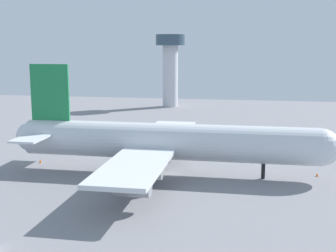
{
  "coord_description": "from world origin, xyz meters",
  "views": [
    {
      "loc": [
        14.55,
        -80.28,
        23.49
      ],
      "look_at": [
        0.0,
        0.0,
        9.03
      ],
      "focal_mm": 48.75,
      "sensor_mm": 36.0,
      "label": 1
    }
  ],
  "objects_px": {
    "cargo_airplane": "(168,142)",
    "safety_cone_tail": "(40,161)",
    "safety_cone_nose": "(317,175)",
    "control_tower": "(170,62)",
    "fuel_truck": "(98,131)"
  },
  "relations": [
    {
      "from": "cargo_airplane",
      "to": "safety_cone_tail",
      "type": "xyz_separation_m",
      "value": [
        -26.9,
        3.4,
        -5.69
      ]
    },
    {
      "from": "safety_cone_nose",
      "to": "control_tower",
      "type": "xyz_separation_m",
      "value": [
        -43.01,
        90.04,
        16.74
      ]
    },
    {
      "from": "safety_cone_tail",
      "to": "control_tower",
      "type": "height_order",
      "value": "control_tower"
    },
    {
      "from": "safety_cone_tail",
      "to": "control_tower",
      "type": "relative_size",
      "value": 0.03
    },
    {
      "from": "fuel_truck",
      "to": "safety_cone_tail",
      "type": "distance_m",
      "value": 29.47
    },
    {
      "from": "fuel_truck",
      "to": "safety_cone_nose",
      "type": "height_order",
      "value": "fuel_truck"
    },
    {
      "from": "fuel_truck",
      "to": "control_tower",
      "type": "relative_size",
      "value": 0.17
    },
    {
      "from": "fuel_truck",
      "to": "safety_cone_nose",
      "type": "distance_m",
      "value": 59.53
    },
    {
      "from": "cargo_airplane",
      "to": "safety_cone_nose",
      "type": "height_order",
      "value": "cargo_airplane"
    },
    {
      "from": "control_tower",
      "to": "safety_cone_nose",
      "type": "bearing_deg",
      "value": -64.47
    },
    {
      "from": "safety_cone_tail",
      "to": "fuel_truck",
      "type": "bearing_deg",
      "value": 85.59
    },
    {
      "from": "fuel_truck",
      "to": "safety_cone_tail",
      "type": "relative_size",
      "value": 6.6
    },
    {
      "from": "fuel_truck",
      "to": "control_tower",
      "type": "distance_m",
      "value": 63.2
    },
    {
      "from": "cargo_airplane",
      "to": "safety_cone_nose",
      "type": "xyz_separation_m",
      "value": [
        27.06,
        3.27,
        -5.71
      ]
    },
    {
      "from": "cargo_airplane",
      "to": "control_tower",
      "type": "bearing_deg",
      "value": 99.7
    }
  ]
}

